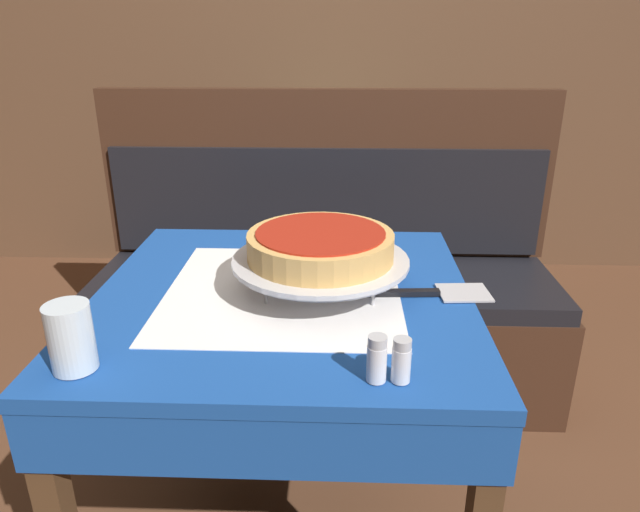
# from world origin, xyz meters

# --- Properties ---
(dining_table_front) EXTENTS (0.84, 0.84, 0.76)m
(dining_table_front) POSITION_xyz_m (0.00, 0.00, 0.66)
(dining_table_front) COLOR #194799
(dining_table_front) RESTS_ON ground_plane
(dining_table_rear) EXTENTS (0.61, 0.61, 0.77)m
(dining_table_rear) POSITION_xyz_m (0.07, 1.55, 0.65)
(dining_table_rear) COLOR #1E6B33
(dining_table_rear) RESTS_ON ground_plane
(booth_bench) EXTENTS (1.70, 0.53, 1.11)m
(booth_bench) POSITION_xyz_m (0.07, 0.79, 0.32)
(booth_bench) COLOR #3D2316
(booth_bench) RESTS_ON ground_plane
(back_wall_panel) EXTENTS (6.00, 0.04, 2.40)m
(back_wall_panel) POSITION_xyz_m (0.00, 2.06, 1.20)
(back_wall_panel) COLOR brown
(back_wall_panel) RESTS_ON ground_plane
(pizza_pan_stand) EXTENTS (0.39, 0.39, 0.08)m
(pizza_pan_stand) POSITION_xyz_m (0.08, 0.00, 0.83)
(pizza_pan_stand) COLOR #ADADB2
(pizza_pan_stand) RESTS_ON dining_table_front
(deep_dish_pizza) EXTENTS (0.32, 0.32, 0.06)m
(deep_dish_pizza) POSITION_xyz_m (0.08, 0.00, 0.87)
(deep_dish_pizza) COLOR tan
(deep_dish_pizza) RESTS_ON pizza_pan_stand
(pizza_server) EXTENTS (0.31, 0.10, 0.01)m
(pizza_server) POSITION_xyz_m (0.32, -0.01, 0.76)
(pizza_server) COLOR #BCBCC1
(pizza_server) RESTS_ON dining_table_front
(water_glass_near) EXTENTS (0.08, 0.08, 0.12)m
(water_glass_near) POSITION_xyz_m (-0.33, -0.33, 0.82)
(water_glass_near) COLOR silver
(water_glass_near) RESTS_ON dining_table_front
(salt_shaker) EXTENTS (0.03, 0.03, 0.08)m
(salt_shaker) POSITION_xyz_m (0.19, -0.34, 0.80)
(salt_shaker) COLOR silver
(salt_shaker) RESTS_ON dining_table_front
(pepper_shaker) EXTENTS (0.03, 0.03, 0.08)m
(pepper_shaker) POSITION_xyz_m (0.23, -0.34, 0.80)
(pepper_shaker) COLOR silver
(pepper_shaker) RESTS_ON dining_table_front
(condiment_caddy) EXTENTS (0.14, 0.14, 0.16)m
(condiment_caddy) POSITION_xyz_m (0.13, 1.47, 0.80)
(condiment_caddy) COLOR black
(condiment_caddy) RESTS_ON dining_table_rear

